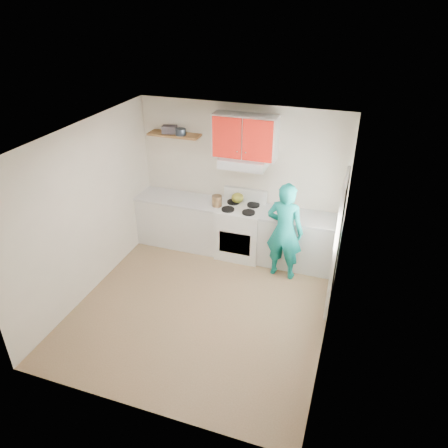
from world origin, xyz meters
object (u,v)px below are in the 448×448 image
at_px(tin, 181,132).
at_px(kettle, 238,198).
at_px(crock, 217,201).
at_px(stove, 240,231).
at_px(person, 285,231).

height_order(tin, kettle, tin).
height_order(tin, crock, tin).
distance_m(stove, kettle, 0.59).
distance_m(kettle, crock, 0.38).
bearing_deg(stove, kettle, 122.43).
bearing_deg(kettle, stove, -59.63).
height_order(stove, kettle, kettle).
bearing_deg(person, kettle, -23.21).
xyz_separation_m(kettle, crock, (-0.30, -0.24, -0.01)).
height_order(kettle, person, person).
distance_m(crock, person, 1.30).
height_order(tin, person, tin).
height_order(stove, crock, crock).
distance_m(stove, person, 0.99).
xyz_separation_m(crock, person, (1.25, -0.32, -0.18)).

